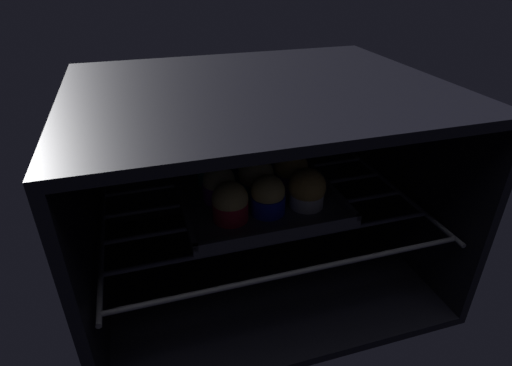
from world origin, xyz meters
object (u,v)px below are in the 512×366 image
(muffin_row0_col2, at_px, (307,190))
(muffin_row1_col0, at_px, (219,184))
(muffin_row2_col2, at_px, (278,156))
(muffin_row0_col1, at_px, (268,196))
(muffin_row2_col0, at_px, (212,166))
(muffin_row1_col1, at_px, (257,177))
(baking_tray, at_px, (256,195))
(muffin_row1_col2, at_px, (290,170))
(muffin_row2_col1, at_px, (246,160))
(muffin_row0_col0, at_px, (230,203))

(muffin_row0_col2, height_order, muffin_row1_col0, muffin_row1_col0)
(muffin_row2_col2, bearing_deg, muffin_row0_col2, -89.04)
(muffin_row0_col1, xyz_separation_m, muffin_row2_col0, (-0.07, 0.13, 0.00))
(muffin_row1_col1, bearing_deg, muffin_row0_col2, -44.46)
(muffin_row1_col0, relative_size, muffin_row2_col2, 1.04)
(baking_tray, xyz_separation_m, muffin_row2_col0, (-0.07, 0.06, 0.04))
(muffin_row2_col0, xyz_separation_m, muffin_row2_col2, (0.13, 0.01, -0.00))
(muffin_row1_col2, bearing_deg, muffin_row0_col1, -133.76)
(muffin_row2_col1, bearing_deg, muffin_row2_col0, -174.65)
(muffin_row1_col2, xyz_separation_m, muffin_row2_col0, (-0.13, 0.06, -0.00))
(muffin_row2_col0, bearing_deg, muffin_row1_col0, -91.90)
(muffin_row2_col0, relative_size, muffin_row2_col2, 1.03)
(baking_tray, height_order, muffin_row0_col1, muffin_row0_col1)
(muffin_row1_col1, bearing_deg, muffin_row0_col1, -91.88)
(muffin_row0_col1, bearing_deg, muffin_row0_col2, 0.27)
(baking_tray, distance_m, muffin_row0_col1, 0.08)
(muffin_row0_col2, relative_size, muffin_row1_col2, 0.94)
(muffin_row0_col2, height_order, muffin_row1_col2, muffin_row1_col2)
(muffin_row0_col2, relative_size, muffin_row1_col0, 0.98)
(muffin_row0_col2, xyz_separation_m, muffin_row1_col0, (-0.14, 0.06, -0.00))
(muffin_row0_col1, distance_m, muffin_row1_col0, 0.09)
(muffin_row1_col0, xyz_separation_m, muffin_row2_col1, (0.07, 0.07, 0.00))
(baking_tray, xyz_separation_m, muffin_row0_col0, (-0.06, -0.07, 0.04))
(muffin_row2_col1, bearing_deg, muffin_row1_col0, -132.93)
(baking_tray, bearing_deg, muffin_row1_col1, 1.84)
(muffin_row1_col1, xyz_separation_m, muffin_row1_col2, (0.07, 0.00, 0.00))
(baking_tray, xyz_separation_m, muffin_row1_col1, (0.00, 0.00, 0.04))
(muffin_row1_col1, distance_m, muffin_row2_col2, 0.10)
(muffin_row0_col1, relative_size, muffin_row1_col1, 0.97)
(muffin_row0_col0, distance_m, muffin_row0_col1, 0.06)
(muffin_row1_col1, xyz_separation_m, muffin_row2_col0, (-0.07, 0.06, 0.00))
(muffin_row0_col0, height_order, muffin_row2_col1, muffin_row2_col1)
(muffin_row1_col1, height_order, muffin_row2_col1, muffin_row2_col1)
(muffin_row1_col2, relative_size, muffin_row2_col0, 1.04)
(baking_tray, bearing_deg, muffin_row2_col2, 46.26)
(baking_tray, distance_m, muffin_row2_col0, 0.10)
(baking_tray, relative_size, muffin_row1_col0, 3.88)
(baking_tray, bearing_deg, muffin_row0_col1, -90.49)
(muffin_row0_col0, xyz_separation_m, muffin_row2_col2, (0.13, 0.14, 0.00))
(baking_tray, xyz_separation_m, muffin_row0_col2, (0.07, -0.07, 0.04))
(muffin_row0_col0, distance_m, muffin_row0_col2, 0.14)
(muffin_row0_col0, distance_m, muffin_row1_col2, 0.15)
(baking_tray, relative_size, muffin_row2_col1, 3.77)
(muffin_row2_col2, bearing_deg, muffin_row1_col2, -90.87)
(muffin_row2_col1, relative_size, muffin_row2_col2, 1.06)
(muffin_row1_col2, distance_m, muffin_row2_col0, 0.15)
(baking_tray, xyz_separation_m, muffin_row1_col0, (-0.07, -0.00, 0.04))
(muffin_row0_col2, bearing_deg, muffin_row1_col0, 155.39)
(muffin_row2_col0, bearing_deg, muffin_row2_col2, 2.80)
(muffin_row1_col2, relative_size, muffin_row2_col2, 1.08)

